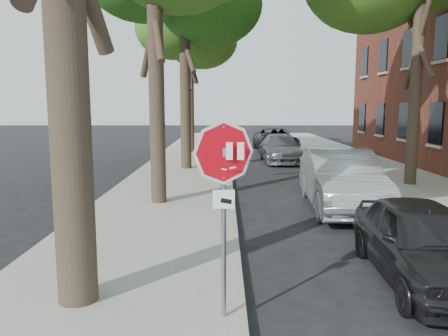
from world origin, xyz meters
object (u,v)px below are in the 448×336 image
object	(u,v)px
stop_sign	(224,181)
car_c	(281,148)
tree_far	(190,32)
car_b	(341,180)
car_d	(275,140)
car_a	(423,241)

from	to	relation	value
stop_sign	car_c	size ratio (longest dim) A/B	0.54
stop_sign	tree_far	bearing A→B (deg)	95.46
car_b	car_c	world-z (taller)	car_b
car_b	car_d	size ratio (longest dim) A/B	0.95
stop_sign	car_c	world-z (taller)	stop_sign
tree_far	car_d	bearing A→B (deg)	14.63
car_a	car_c	size ratio (longest dim) A/B	0.83
stop_sign	tree_far	size ratio (longest dim) A/B	0.28
tree_far	car_d	xyz separation A→B (m)	(5.32, 1.39, -6.47)
tree_far	car_d	distance (m)	8.49
tree_far	car_c	distance (m)	9.11
stop_sign	car_c	xyz separation A→B (m)	(2.96, 17.16, -1.25)
car_d	car_a	bearing A→B (deg)	-91.55
tree_far	car_c	world-z (taller)	tree_far
tree_far	car_c	xyz separation A→B (m)	(4.98, -3.97, -6.52)
car_a	car_b	bearing A→B (deg)	93.13
car_b	car_c	size ratio (longest dim) A/B	1.05
car_a	car_b	distance (m)	5.13
car_a	car_b	world-z (taller)	car_b
car_b	stop_sign	bearing A→B (deg)	-113.22
car_c	car_b	bearing A→B (deg)	-89.33
car_b	car_d	bearing A→B (deg)	93.15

